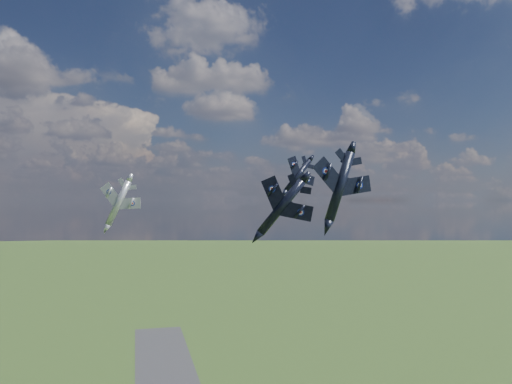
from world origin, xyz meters
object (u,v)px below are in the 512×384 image
object	(u,v)px
jet_lead_navy	(281,207)
jet_left_silver	(118,203)
jet_right_navy	(340,186)
jet_high_navy	(298,176)

from	to	relation	value
jet_lead_navy	jet_left_silver	world-z (taller)	jet_lead_navy
jet_right_navy	jet_high_navy	distance (m)	38.11
jet_right_navy	jet_left_silver	distance (m)	44.50
jet_left_silver	jet_lead_navy	bearing A→B (deg)	-16.64
jet_lead_navy	jet_right_navy	bearing A→B (deg)	-37.73
jet_lead_navy	jet_right_navy	size ratio (longest dim) A/B	1.03
jet_high_navy	jet_lead_navy	bearing A→B (deg)	-127.82
jet_lead_navy	jet_right_navy	xyz separation A→B (m)	(6.02, -10.84, 3.20)
jet_right_navy	jet_left_silver	world-z (taller)	jet_right_navy
jet_right_navy	jet_high_navy	bearing A→B (deg)	76.19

